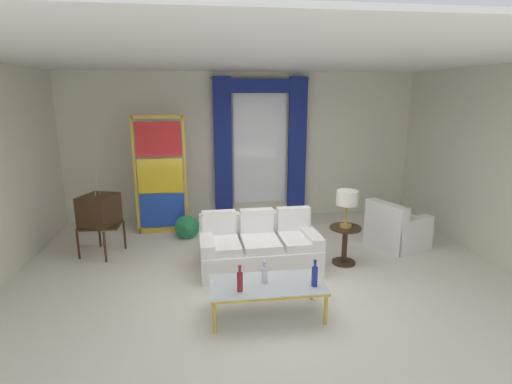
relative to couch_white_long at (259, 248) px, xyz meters
The scene contains 16 objects.
ground_plane 0.51m from the couch_white_long, 84.42° to the right, with size 16.00×16.00×0.00m, color silver.
wall_rear 2.91m from the couch_white_long, 89.14° to the left, with size 8.00×0.12×3.00m, color silver.
wall_right 3.89m from the couch_white_long, ahead, with size 0.12×7.00×3.00m, color silver.
ceiling_slab 2.74m from the couch_white_long, 84.17° to the left, with size 8.00×7.60×0.04m, color white.
curtained_window 2.90m from the couch_white_long, 81.02° to the left, with size 2.00×0.17×2.70m.
couch_white_long is the anchor object (origin of this frame).
coffee_table 1.39m from the couch_white_long, 93.95° to the right, with size 1.34×0.65×0.41m.
bottle_blue_decanter 1.60m from the couch_white_long, 105.77° to the right, with size 0.07×0.07×0.32m.
bottle_crystal_tall 1.39m from the couch_white_long, 95.18° to the right, with size 0.07×0.07×0.29m.
bottle_amber_squat 1.59m from the couch_white_long, 74.00° to the right, with size 0.07×0.07×0.33m.
vintage_tv 2.64m from the couch_white_long, 161.42° to the left, with size 0.69×0.73×1.35m.
armchair_white 2.51m from the couch_white_long, 11.72° to the left, with size 1.06×1.05×0.80m.
stained_glass_divider 2.48m from the couch_white_long, 131.77° to the left, with size 0.95×0.05×2.20m.
peacock_figurine 1.70m from the couch_white_long, 131.09° to the left, with size 0.44×0.60×0.50m.
round_side_table 1.33m from the couch_white_long, ahead, with size 0.48×0.48×0.59m.
table_lamp_brass 1.52m from the couch_white_long, ahead, with size 0.32×0.32×0.57m.
Camera 1 is at (-0.84, -5.18, 2.57)m, focal length 27.93 mm.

